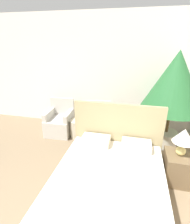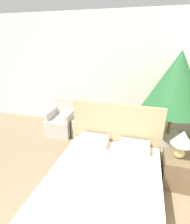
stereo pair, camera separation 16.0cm
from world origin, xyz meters
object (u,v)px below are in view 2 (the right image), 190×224
object	(u,v)px
nightstand	(176,170)
table_lamp	(182,140)
potted_palm	(176,85)
side_table	(79,128)
bed	(103,187)
armchair_near_window_left	(61,122)
armchair_near_window_right	(98,127)

from	to	relation	value
nightstand	table_lamp	bearing A→B (deg)	122.70
potted_palm	side_table	size ratio (longest dim) A/B	4.71
bed	side_table	distance (m)	2.01
table_lamp	side_table	bearing A→B (deg)	154.31
bed	side_table	xyz separation A→B (m)	(-1.05, 1.72, -0.05)
armchair_near_window_left	armchair_near_window_right	distance (m)	1.00
armchair_near_window_right	table_lamp	xyz separation A→B (m)	(1.62, -1.08, 0.56)
bed	table_lamp	bearing A→B (deg)	33.27
armchair_near_window_left	armchair_near_window_right	xyz separation A→B (m)	(1.00, -0.00, 0.00)
armchair_near_window_right	nightstand	distance (m)	1.95
side_table	potted_palm	bearing A→B (deg)	2.00
armchair_near_window_right	nightstand	bearing A→B (deg)	-41.49
armchair_near_window_left	table_lamp	world-z (taller)	table_lamp
side_table	bed	bearing A→B (deg)	-58.56
table_lamp	potted_palm	bearing A→B (deg)	92.38
potted_palm	table_lamp	xyz separation A→B (m)	(0.05, -1.09, -0.61)
armchair_near_window_right	armchair_near_window_left	bearing A→B (deg)	172.33
armchair_near_window_right	table_lamp	bearing A→B (deg)	-41.44
nightstand	armchair_near_window_left	bearing A→B (deg)	157.46
table_lamp	side_table	xyz separation A→B (m)	(-2.11, 1.02, -0.61)
potted_palm	bed	bearing A→B (deg)	-119.70
bed	table_lamp	world-z (taller)	bed
side_table	armchair_near_window_left	bearing A→B (deg)	172.54
nightstand	side_table	distance (m)	2.35
armchair_near_window_right	potted_palm	bearing A→B (deg)	-7.41
potted_palm	side_table	distance (m)	2.40
bed	side_table	bearing A→B (deg)	121.44
nightstand	side_table	xyz separation A→B (m)	(-2.12, 1.02, -0.03)
armchair_near_window_right	table_lamp	world-z (taller)	table_lamp
potted_palm	table_lamp	bearing A→B (deg)	-87.62
armchair_near_window_left	nightstand	bearing A→B (deg)	-25.13
armchair_near_window_right	nightstand	world-z (taller)	armchair_near_window_right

